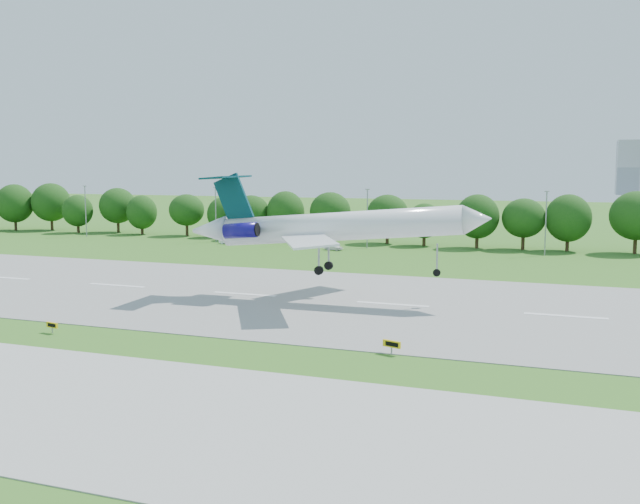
{
  "coord_description": "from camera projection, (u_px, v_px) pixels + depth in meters",
  "views": [
    {
      "loc": [
        21.14,
        -58.22,
        16.82
      ],
      "look_at": [
        -6.84,
        18.0,
        7.01
      ],
      "focal_mm": 40.0,
      "sensor_mm": 36.0,
      "label": 1
    }
  ],
  "objects": [
    {
      "name": "ground",
      "position": [
        322.0,
        356.0,
        63.51
      ],
      "size": [
        600.0,
        600.0,
        0.0
      ],
      "primitive_type": "plane",
      "color": "#356C1C",
      "rests_on": "ground"
    },
    {
      "name": "runway",
      "position": [
        392.0,
        305.0,
        86.8
      ],
      "size": [
        400.0,
        45.0,
        0.08
      ],
      "primitive_type": "cube",
      "color": "gray",
      "rests_on": "ground"
    },
    {
      "name": "taxiway",
      "position": [
        229.0,
        423.0,
        46.73
      ],
      "size": [
        400.0,
        23.0,
        0.08
      ],
      "primitive_type": "cube",
      "color": "#ADADA8",
      "rests_on": "ground"
    },
    {
      "name": "tree_line",
      "position": [
        473.0,
        217.0,
        148.51
      ],
      "size": [
        288.4,
        8.4,
        10.4
      ],
      "color": "#382314",
      "rests_on": "ground"
    },
    {
      "name": "light_poles",
      "position": [
        453.0,
        220.0,
        140.02
      ],
      "size": [
        175.9,
        0.25,
        12.19
      ],
      "color": "gray",
      "rests_on": "ground"
    },
    {
      "name": "airliner",
      "position": [
        325.0,
        226.0,
        88.55
      ],
      "size": [
        38.64,
        28.02,
        12.41
      ],
      "rotation": [
        0.0,
        -0.07,
        0.06
      ],
      "color": "white",
      "rests_on": "ground"
    },
    {
      "name": "taxi_sign_left",
      "position": [
        52.0,
        325.0,
        71.98
      ],
      "size": [
        1.59,
        0.51,
        1.12
      ],
      "rotation": [
        0.0,
        0.0,
        -0.21
      ],
      "color": "gray",
      "rests_on": "ground"
    },
    {
      "name": "taxi_sign_centre",
      "position": [
        392.0,
        344.0,
        63.87
      ],
      "size": [
        1.78,
        0.75,
        1.27
      ],
      "rotation": [
        0.0,
        0.0,
        -0.31
      ],
      "color": "gray",
      "rests_on": "ground"
    },
    {
      "name": "service_vehicle_a",
      "position": [
        228.0,
        241.0,
        154.69
      ],
      "size": [
        3.98,
        1.64,
        1.28
      ],
      "primitive_type": "imported",
      "rotation": [
        0.0,
        0.0,
        1.64
      ],
      "color": "white",
      "rests_on": "ground"
    },
    {
      "name": "service_vehicle_b",
      "position": [
        333.0,
        247.0,
        143.05
      ],
      "size": [
        4.26,
        2.6,
        1.35
      ],
      "primitive_type": "imported",
      "rotation": [
        0.0,
        0.0,
        1.3
      ],
      "color": "white",
      "rests_on": "ground"
    }
  ]
}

